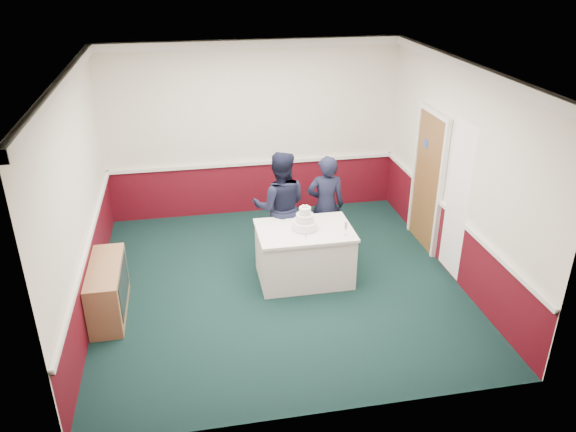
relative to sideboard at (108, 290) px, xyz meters
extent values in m
plane|color=black|center=(2.28, 0.28, -0.35)|extent=(5.00, 5.00, 0.00)
cube|color=silver|center=(2.28, 2.76, 1.15)|extent=(5.00, 0.05, 3.00)
cube|color=silver|center=(-0.20, 0.28, 1.15)|extent=(0.05, 5.00, 3.00)
cube|color=silver|center=(4.75, 0.28, 1.15)|extent=(0.05, 5.00, 3.00)
cube|color=white|center=(2.28, 0.28, 2.62)|extent=(5.00, 5.00, 0.05)
cube|color=#4F0A15|center=(2.28, 2.76, 0.10)|extent=(5.00, 0.02, 0.90)
cube|color=white|center=(2.28, 2.75, 0.57)|extent=(4.98, 0.05, 0.06)
cube|color=white|center=(2.28, 2.74, 2.58)|extent=(5.00, 0.08, 0.12)
cube|color=olive|center=(4.74, 1.08, 0.70)|extent=(0.05, 0.90, 2.10)
cube|color=#234799|center=(4.71, 1.23, 1.27)|extent=(0.01, 0.12, 0.12)
cube|color=white|center=(4.70, 0.03, 0.85)|extent=(0.02, 0.60, 2.20)
cube|color=#A57B50|center=(0.00, 0.00, 0.00)|extent=(0.40, 1.20, 0.70)
cube|color=black|center=(0.20, 0.00, 0.05)|extent=(0.01, 1.00, 0.50)
cube|color=white|center=(2.65, 0.36, 0.03)|extent=(1.28, 0.88, 0.76)
cube|color=white|center=(2.65, 0.36, 0.42)|extent=(1.32, 0.92, 0.04)
cylinder|color=white|center=(2.65, 0.36, 0.50)|extent=(0.34, 0.34, 0.12)
cylinder|color=silver|center=(2.65, 0.36, 0.45)|extent=(0.35, 0.35, 0.03)
cylinder|color=white|center=(2.65, 0.36, 0.61)|extent=(0.24, 0.24, 0.11)
cylinder|color=silver|center=(2.65, 0.36, 0.57)|extent=(0.25, 0.25, 0.02)
cylinder|color=white|center=(2.65, 0.36, 0.72)|extent=(0.16, 0.16, 0.10)
cylinder|color=silver|center=(2.65, 0.36, 0.68)|extent=(0.17, 0.17, 0.02)
sphere|color=#EDE5C9|center=(2.65, 0.36, 0.79)|extent=(0.03, 0.03, 0.03)
sphere|color=#EDE5C9|center=(2.68, 0.38, 0.79)|extent=(0.03, 0.03, 0.03)
sphere|color=#EDE5C9|center=(2.63, 0.39, 0.79)|extent=(0.03, 0.03, 0.03)
sphere|color=#EDE5C9|center=(2.67, 0.34, 0.79)|extent=(0.03, 0.03, 0.03)
sphere|color=#EDE5C9|center=(2.62, 0.35, 0.79)|extent=(0.03, 0.03, 0.03)
cube|color=silver|center=(2.62, 0.16, 0.44)|extent=(0.06, 0.22, 0.00)
cylinder|color=silver|center=(3.15, 0.08, 0.44)|extent=(0.05, 0.05, 0.01)
cylinder|color=silver|center=(3.15, 0.08, 0.49)|extent=(0.01, 0.01, 0.09)
cylinder|color=silver|center=(3.15, 0.08, 0.59)|extent=(0.04, 0.04, 0.11)
imported|color=black|center=(2.42, 1.03, 0.50)|extent=(0.92, 0.77, 1.70)
imported|color=black|center=(3.12, 1.06, 0.44)|extent=(0.61, 0.44, 1.58)
camera|label=1|loc=(1.14, -6.38, 3.95)|focal=35.00mm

